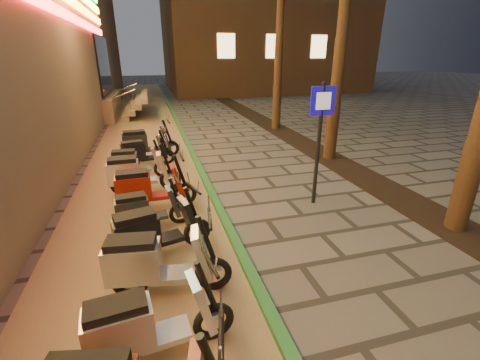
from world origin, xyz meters
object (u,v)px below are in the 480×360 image
object	(u,v)px
scooter_5	(145,325)
scooter_6	(153,263)
scooter_10	(135,173)
scooter_13	(144,143)
scooter_9	(146,188)
scooter_8	(144,210)
scooter_12	(142,153)
scooter_11	(134,163)
scooter_7	(152,231)
pedestrian_sign	(320,128)

from	to	relation	value
scooter_5	scooter_6	distance (m)	1.12
scooter_10	scooter_13	bearing A→B (deg)	84.77
scooter_9	scooter_8	bearing A→B (deg)	-95.35
scooter_10	scooter_12	world-z (taller)	scooter_10
scooter_6	scooter_11	distance (m)	5.05
scooter_11	scooter_12	world-z (taller)	scooter_12
scooter_7	scooter_9	bearing A→B (deg)	77.73
scooter_5	scooter_11	distance (m)	6.15
pedestrian_sign	scooter_6	xyz separation A→B (m)	(-3.74, -2.25, -1.26)
scooter_8	scooter_11	xyz separation A→B (m)	(-0.28, 3.04, 0.04)
scooter_8	scooter_12	world-z (taller)	scooter_12
scooter_10	scooter_9	bearing A→B (deg)	-76.95
scooter_8	scooter_10	bearing A→B (deg)	89.21
scooter_9	scooter_13	xyz separation A→B (m)	(-0.06, 4.01, 0.02)
scooter_12	scooter_8	bearing A→B (deg)	-99.99
pedestrian_sign	scooter_8	xyz separation A→B (m)	(-3.88, -0.25, -1.36)
scooter_12	scooter_11	bearing A→B (deg)	-112.56
scooter_6	scooter_7	size ratio (longest dim) A/B	1.06
pedestrian_sign	scooter_7	world-z (taller)	pedestrian_sign
scooter_5	scooter_10	bearing A→B (deg)	85.50
pedestrian_sign	scooter_12	bearing A→B (deg)	130.37
scooter_6	scooter_10	bearing A→B (deg)	103.15
scooter_5	scooter_13	distance (m)	8.03
scooter_6	scooter_11	bearing A→B (deg)	102.82
pedestrian_sign	scooter_13	world-z (taller)	pedestrian_sign
scooter_10	scooter_11	size ratio (longest dim) A/B	1.11
scooter_5	scooter_8	bearing A→B (deg)	83.21
pedestrian_sign	scooter_6	world-z (taller)	pedestrian_sign
scooter_7	scooter_9	world-z (taller)	scooter_9
scooter_12	scooter_5	bearing A→B (deg)	-100.36
scooter_6	scooter_7	world-z (taller)	scooter_6
scooter_11	scooter_13	bearing A→B (deg)	84.16
scooter_5	pedestrian_sign	bearing A→B (deg)	33.91
scooter_13	scooter_9	bearing A→B (deg)	-94.22
scooter_7	scooter_13	size ratio (longest dim) A/B	0.92
scooter_6	scooter_9	bearing A→B (deg)	99.70
scooter_9	scooter_13	bearing A→B (deg)	89.04
scooter_12	scooter_13	distance (m)	0.92
scooter_8	scooter_11	world-z (taller)	scooter_11
scooter_6	scooter_11	world-z (taller)	scooter_6
scooter_6	scooter_8	xyz separation A→B (m)	(-0.14, 2.00, -0.09)
scooter_7	scooter_12	bearing A→B (deg)	77.75
scooter_10	scooter_12	size ratio (longest dim) A/B	1.09
pedestrian_sign	scooter_7	bearing A→B (deg)	-167.14
scooter_13	scooter_11	bearing A→B (deg)	-103.28
pedestrian_sign	scooter_13	xyz separation A→B (m)	(-3.88, 4.68, -1.24)
scooter_7	scooter_8	size ratio (longest dim) A/B	1.14
scooter_9	scooter_10	distance (m)	1.10
scooter_5	scooter_6	xyz separation A→B (m)	(0.12, 1.11, 0.03)
scooter_12	scooter_6	bearing A→B (deg)	-99.06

